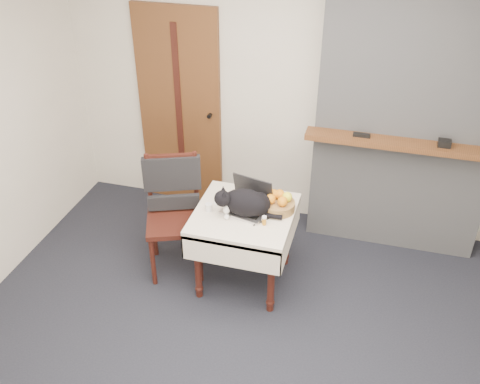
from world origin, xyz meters
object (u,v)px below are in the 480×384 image
object	(u,v)px
door	(180,110)
cat	(246,203)
laptop	(248,202)
fruit_basket	(278,203)
pill_bottle	(264,220)
chair	(173,198)
side_table	(244,224)
cream_jar	(209,207)

from	to	relation	value
door	cat	distance (m)	1.49
laptop	fruit_basket	distance (m)	0.24
pill_bottle	chair	size ratio (longest dim) A/B	0.07
cat	chair	size ratio (longest dim) A/B	0.52
side_table	fruit_basket	size ratio (longest dim) A/B	2.88
side_table	cream_jar	distance (m)	0.32
cream_jar	chair	xyz separation A→B (m)	(-0.37, 0.15, -0.07)
cream_jar	side_table	bearing A→B (deg)	11.70
door	pill_bottle	bearing A→B (deg)	-46.81
fruit_basket	cat	bearing A→B (deg)	-148.39
side_table	chair	bearing A→B (deg)	171.72
cream_jar	laptop	bearing A→B (deg)	20.86
door	side_table	world-z (taller)	door
pill_bottle	chair	xyz separation A→B (m)	(-0.83, 0.22, -0.08)
laptop	cat	size ratio (longest dim) A/B	0.73
side_table	door	bearing A→B (deg)	130.92
side_table	cream_jar	world-z (taller)	cream_jar
laptop	chair	world-z (taller)	chair
side_table	cream_jar	bearing A→B (deg)	-168.30
laptop	fruit_basket	world-z (taller)	laptop
laptop	door	bearing A→B (deg)	146.08
pill_bottle	side_table	bearing A→B (deg)	147.66
door	chair	distance (m)	1.09
door	cream_jar	bearing A→B (deg)	-59.78
pill_bottle	fruit_basket	bearing A→B (deg)	75.60
side_table	fruit_basket	world-z (taller)	fruit_basket
laptop	cream_jar	bearing A→B (deg)	-145.99
side_table	pill_bottle	size ratio (longest dim) A/B	10.33
laptop	cream_jar	distance (m)	0.32
door	pill_bottle	size ratio (longest dim) A/B	26.49
chair	side_table	bearing A→B (deg)	-29.79
door	fruit_basket	distance (m)	1.56
fruit_basket	pill_bottle	bearing A→B (deg)	-104.40
laptop	cream_jar	size ratio (longest dim) A/B	6.26
side_table	cat	world-z (taller)	cat
pill_bottle	laptop	bearing A→B (deg)	134.60
laptop	chair	size ratio (longest dim) A/B	0.38
cream_jar	door	bearing A→B (deg)	120.22
cat	chair	distance (m)	0.70
door	chair	size ratio (longest dim) A/B	1.92
cream_jar	fruit_basket	xyz separation A→B (m)	(0.53, 0.16, 0.03)
cat	pill_bottle	world-z (taller)	cat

